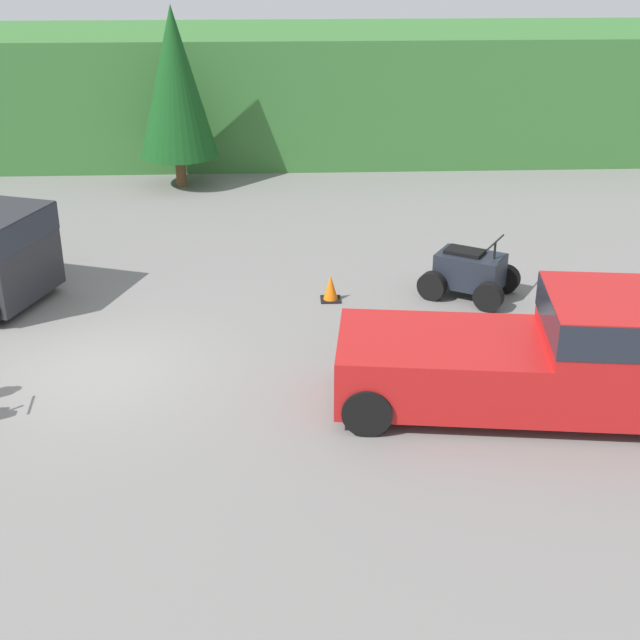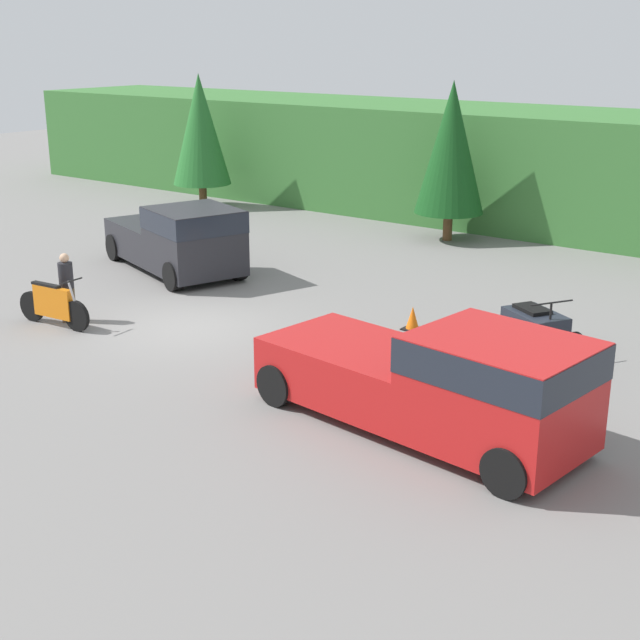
% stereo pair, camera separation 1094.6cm
% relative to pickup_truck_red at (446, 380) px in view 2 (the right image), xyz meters
% --- Properties ---
extents(ground_plane, '(80.00, 80.00, 0.00)m').
position_rel_pickup_truck_red_xyz_m(ground_plane, '(-7.78, 1.69, -1.04)').
color(ground_plane, slate).
extents(hillside_backdrop, '(44.00, 6.00, 3.94)m').
position_rel_pickup_truck_red_xyz_m(hillside_backdrop, '(-7.78, 17.69, 0.93)').
color(hillside_backdrop, '#387033').
rests_on(hillside_backdrop, ground_plane).
extents(tree_left, '(2.24, 2.24, 5.09)m').
position_rel_pickup_truck_red_xyz_m(tree_left, '(-17.88, 12.86, 1.95)').
color(tree_left, brown).
rests_on(tree_left, ground_plane).
extents(tree_mid_left, '(2.25, 2.25, 5.12)m').
position_rel_pickup_truck_red_xyz_m(tree_mid_left, '(-7.31, 13.38, 1.97)').
color(tree_mid_left, brown).
rests_on(tree_mid_left, ground_plane).
extents(pickup_truck_red, '(6.14, 2.93, 1.99)m').
position_rel_pickup_truck_red_xyz_m(pickup_truck_red, '(0.00, 0.00, 0.00)').
color(pickup_truck_red, red).
rests_on(pickup_truck_red, ground_plane).
extents(pickup_truck_second, '(5.51, 3.71, 1.99)m').
position_rel_pickup_truck_red_xyz_m(pickup_truck_second, '(-11.27, 5.10, -0.00)').
color(pickup_truck_second, '#232328').
rests_on(pickup_truck_second, ground_plane).
extents(dirt_bike, '(2.19, 0.60, 1.20)m').
position_rel_pickup_truck_red_xyz_m(dirt_bike, '(-10.22, -0.09, -0.54)').
color(dirt_bike, black).
rests_on(dirt_bike, ground_plane).
extents(quad_atv, '(2.24, 2.08, 1.29)m').
position_rel_pickup_truck_red_xyz_m(quad_atv, '(-0.49, 4.75, -0.53)').
color(quad_atv, black).
rests_on(quad_atv, ground_plane).
extents(rider_person, '(0.40, 0.40, 1.64)m').
position_rel_pickup_truck_red_xyz_m(rider_person, '(-10.26, 0.36, -0.15)').
color(rider_person, brown).
rests_on(rider_person, ground_plane).
extents(traffic_cone, '(0.42, 0.42, 0.55)m').
position_rel_pickup_truck_red_xyz_m(traffic_cone, '(-3.41, 4.65, -0.79)').
color(traffic_cone, black).
rests_on(traffic_cone, ground_plane).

